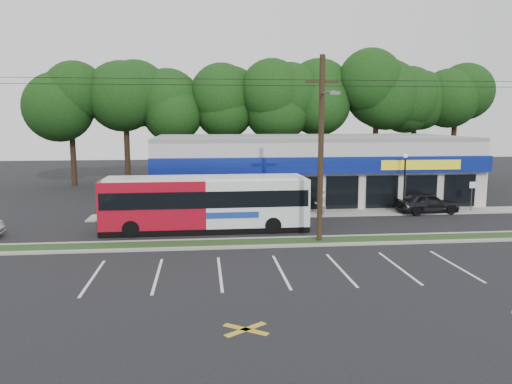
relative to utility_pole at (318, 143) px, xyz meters
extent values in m
plane|color=black|center=(-2.83, -0.93, -5.41)|extent=(120.00, 120.00, 0.00)
cube|color=#213D19|center=(-2.83, 0.07, -5.35)|extent=(40.00, 1.60, 0.12)
cube|color=#9E9E93|center=(-2.83, -0.78, -5.34)|extent=(40.00, 0.25, 0.14)
cube|color=#9E9E93|center=(-2.83, 0.92, -5.34)|extent=(40.00, 0.25, 0.14)
cube|color=#9E9E93|center=(2.17, 8.07, -5.36)|extent=(32.00, 2.20, 0.10)
cube|color=beige|center=(2.67, 15.07, -2.91)|extent=(25.00, 12.00, 5.00)
cube|color=navy|center=(2.67, 8.82, -2.01)|extent=(25.00, 0.50, 1.20)
cube|color=black|center=(2.67, 9.01, -4.01)|extent=(24.00, 0.12, 2.40)
cube|color=yellow|center=(9.67, 8.55, -2.01)|extent=(6.00, 0.06, 0.70)
cube|color=gray|center=(2.67, 15.07, -0.26)|extent=(25.00, 12.00, 0.30)
cylinder|color=black|center=(0.17, 0.07, -0.41)|extent=(0.30, 0.30, 10.00)
cube|color=black|center=(0.17, 0.07, 3.19)|extent=(1.80, 0.12, 0.12)
cylinder|color=#59595E|center=(0.17, -1.13, 2.59)|extent=(0.10, 2.40, 0.10)
cube|color=#59595E|center=(0.17, -2.43, 2.49)|extent=(0.50, 0.25, 0.15)
cylinder|color=black|center=(-2.83, 0.07, 3.29)|extent=(50.00, 0.02, 0.02)
cylinder|color=black|center=(-2.83, 0.07, 2.99)|extent=(50.00, 0.02, 0.02)
cylinder|color=black|center=(8.17, 7.87, -3.41)|extent=(0.12, 0.12, 4.00)
sphere|color=silver|center=(8.17, 7.87, -1.31)|extent=(0.30, 0.30, 0.30)
cylinder|color=#59595E|center=(13.17, 7.67, -4.31)|extent=(0.06, 0.06, 2.20)
cube|color=white|center=(13.17, 7.62, -3.41)|extent=(0.45, 0.04, 0.45)
cylinder|color=black|center=(-18.83, 25.07, -2.55)|extent=(0.56, 0.56, 5.72)
sphere|color=black|center=(-18.83, 25.07, 3.04)|extent=(6.76, 6.76, 6.76)
cylinder|color=black|center=(-13.83, 25.07, -2.55)|extent=(0.56, 0.56, 5.72)
sphere|color=black|center=(-13.83, 25.07, 3.04)|extent=(6.76, 6.76, 6.76)
cylinder|color=black|center=(-8.83, 25.07, -2.55)|extent=(0.56, 0.56, 5.72)
sphere|color=black|center=(-8.83, 25.07, 3.04)|extent=(6.76, 6.76, 6.76)
cylinder|color=black|center=(-3.83, 25.07, -2.55)|extent=(0.56, 0.56, 5.72)
sphere|color=black|center=(-3.83, 25.07, 3.04)|extent=(6.76, 6.76, 6.76)
cylinder|color=black|center=(1.17, 25.07, -2.55)|extent=(0.56, 0.56, 5.72)
sphere|color=black|center=(1.17, 25.07, 3.04)|extent=(6.76, 6.76, 6.76)
cylinder|color=black|center=(6.17, 25.07, -2.55)|extent=(0.56, 0.56, 5.72)
sphere|color=black|center=(6.17, 25.07, 3.04)|extent=(6.76, 6.76, 6.76)
cylinder|color=black|center=(11.17, 25.07, -2.55)|extent=(0.56, 0.56, 5.72)
sphere|color=black|center=(11.17, 25.07, 3.04)|extent=(6.76, 6.76, 6.76)
cylinder|color=black|center=(16.17, 25.07, -2.55)|extent=(0.56, 0.56, 5.72)
sphere|color=black|center=(16.17, 25.07, 3.04)|extent=(6.76, 6.76, 6.76)
cylinder|color=black|center=(21.17, 25.07, -2.55)|extent=(0.56, 0.56, 5.72)
sphere|color=black|center=(21.17, 25.07, 3.04)|extent=(6.76, 6.76, 6.76)
cube|color=#A40C1E|center=(-9.03, 3.54, -3.66)|extent=(6.13, 2.61, 2.80)
cube|color=white|center=(-2.92, 3.61, -3.66)|extent=(6.13, 2.61, 2.80)
cube|color=black|center=(-5.97, 3.57, -5.22)|extent=(12.24, 2.62, 0.36)
cube|color=black|center=(-5.97, 3.57, -3.33)|extent=(12.00, 2.73, 0.97)
cube|color=black|center=(0.17, 3.64, -3.48)|extent=(0.08, 2.16, 1.43)
cube|color=#193899|center=(-4.43, 2.30, -4.24)|extent=(3.05, 0.06, 0.36)
cube|color=white|center=(-5.97, 3.57, -2.21)|extent=(11.63, 2.41, 0.18)
cylinder|color=black|center=(-10.24, 2.38, -4.92)|extent=(0.98, 0.30, 0.98)
cylinder|color=black|center=(-10.26, 4.68, -4.92)|extent=(0.98, 0.30, 0.98)
cylinder|color=black|center=(-2.05, 2.46, -4.92)|extent=(0.98, 0.30, 0.98)
cylinder|color=black|center=(-2.07, 4.77, -4.92)|extent=(0.98, 0.30, 0.98)
imported|color=black|center=(9.80, 7.57, -4.65)|extent=(4.60, 2.19, 1.52)
imported|color=beige|center=(2.14, 7.57, -4.45)|extent=(0.83, 0.72, 1.93)
imported|color=#B8B0A6|center=(2.00, 7.57, -4.60)|extent=(0.91, 0.78, 1.63)
camera|label=1|loc=(-6.13, -26.00, 1.23)|focal=35.00mm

